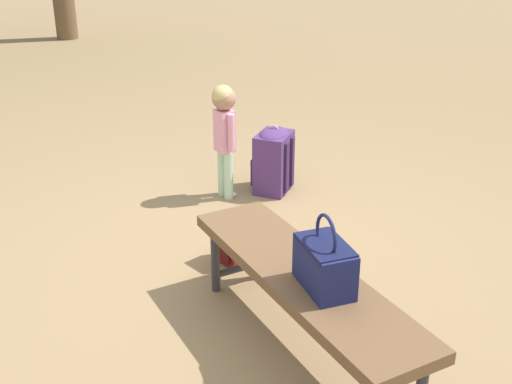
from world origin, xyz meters
name	(u,v)px	position (x,y,z in m)	size (l,w,h in m)	color
ground_plane	(255,267)	(0.00, 0.00, 0.00)	(40.00, 40.00, 0.00)	#8C704C
park_bench	(304,282)	(-0.83, 0.10, 0.39)	(1.63, 0.56, 0.45)	brown
handbag	(325,263)	(-0.99, 0.08, 0.58)	(0.33, 0.20, 0.37)	#191E4C
child_standing	(224,124)	(1.05, -0.20, 0.57)	(0.23, 0.18, 0.86)	#B2D8B2
backpack_large	(273,158)	(1.02, -0.58, 0.26)	(0.38, 0.38, 0.53)	#4C2D66
backpack_small	(232,239)	(0.12, 0.11, 0.16)	(0.23, 0.20, 0.32)	maroon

